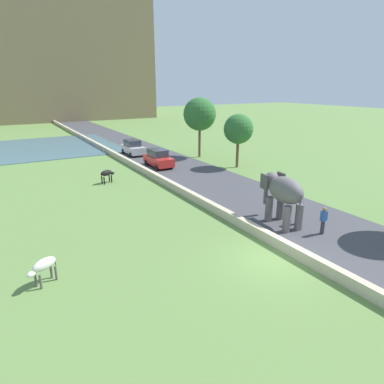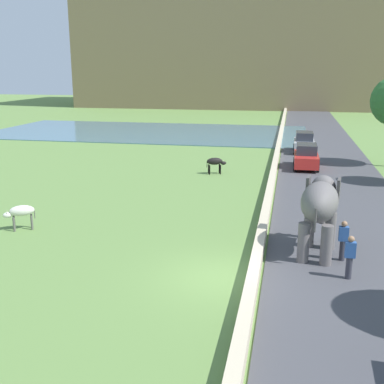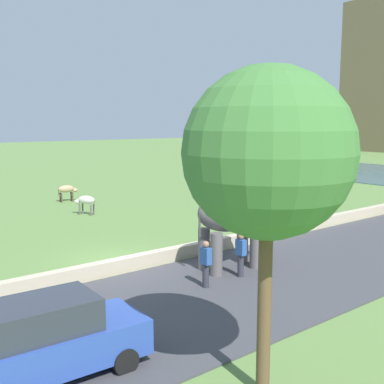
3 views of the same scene
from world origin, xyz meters
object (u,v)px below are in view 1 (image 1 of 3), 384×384
Objects in this scene: person_trailing at (323,220)px; car_red at (158,158)px; cow_black at (107,173)px; car_silver at (133,148)px; elephant at (283,192)px; person_beside_elephant at (299,211)px; cow_white at (43,266)px.

person_trailing is 0.41× the size of car_red.
car_silver is at bearing 58.54° from cow_black.
person_trailing is at bearing -66.75° from elephant.
car_silver reaches higher than person_beside_elephant.
person_beside_elephant is 1.15× the size of cow_black.
person_beside_elephant is at bearing -63.83° from cow_black.
car_silver is 27.26m from cow_white.
cow_white is 15.29m from cow_black.
elephant is at bearing 113.25° from person_trailing.
car_red reaches higher than cow_black.
car_silver is 2.94× the size of cow_white.
car_red reaches higher than person_beside_elephant.
car_red is 2.94× the size of cow_white.
elephant is 24.33m from car_silver.
person_trailing is 0.41× the size of car_silver.
elephant is 0.89× the size of car_silver.
car_red is at bearing 92.94° from person_trailing.
person_trailing is at bearing -87.06° from car_red.
person_trailing is (0.97, -2.25, -1.16)m from elephant.
car_red is 2.83× the size of cow_black.
cow_white is 0.96× the size of cow_black.
elephant reaches higher than car_red.
car_silver is at bearing 90.00° from car_red.
car_silver is 2.83× the size of cow_black.
car_silver is at bearing 92.15° from person_trailing.
car_silver and car_red have the same top height.
cow_black is at bearing -121.46° from car_silver.
car_red is at bearing 26.47° from cow_black.
car_red is at bearing 52.06° from cow_white.
elephant is 2.71m from person_trailing.
car_silver is 12.00m from cow_black.
person_trailing is at bearing -87.85° from car_silver.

